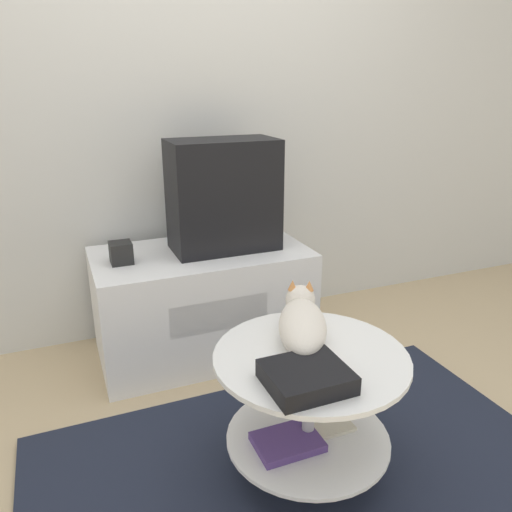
{
  "coord_description": "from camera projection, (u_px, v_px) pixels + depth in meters",
  "views": [
    {
      "loc": [
        -0.72,
        -1.3,
        1.39
      ],
      "look_at": [
        0.04,
        0.55,
        0.68
      ],
      "focal_mm": 35.0,
      "sensor_mm": 36.0,
      "label": 1
    }
  ],
  "objects": [
    {
      "name": "rug",
      "position": [
        303.0,
        473.0,
        1.85
      ],
      "size": [
        1.97,
        1.19,
        0.02
      ],
      "color": "#1E2333",
      "rests_on": "ground_plane"
    },
    {
      "name": "tv_stand",
      "position": [
        203.0,
        302.0,
        2.62
      ],
      "size": [
        1.07,
        0.59,
        0.56
      ],
      "color": "white",
      "rests_on": "ground_plane"
    },
    {
      "name": "coffee_table",
      "position": [
        308.0,
        399.0,
        1.73
      ],
      "size": [
        0.66,
        0.66,
        0.49
      ],
      "color": "#B2B2B7",
      "rests_on": "rug"
    },
    {
      "name": "speaker",
      "position": [
        121.0,
        253.0,
        2.35
      ],
      "size": [
        0.1,
        0.1,
        0.1
      ],
      "color": "black",
      "rests_on": "tv_stand"
    },
    {
      "name": "cat",
      "position": [
        302.0,
        322.0,
        1.77
      ],
      "size": [
        0.31,
        0.56,
        0.14
      ],
      "rotation": [
        0.0,
        0.0,
        1.13
      ],
      "color": "silver",
      "rests_on": "coffee_table"
    },
    {
      "name": "ground_plane",
      "position": [
        303.0,
        475.0,
        1.85
      ],
      "size": [
        12.0,
        12.0,
        0.0
      ],
      "primitive_type": "plane",
      "color": "tan"
    },
    {
      "name": "wall_back",
      "position": [
        188.0,
        96.0,
        2.64
      ],
      "size": [
        8.0,
        0.05,
        2.6
      ],
      "color": "silver",
      "rests_on": "ground_plane"
    },
    {
      "name": "dvd_box",
      "position": [
        306.0,
        377.0,
        1.5
      ],
      "size": [
        0.24,
        0.22,
        0.06
      ],
      "color": "black",
      "rests_on": "coffee_table"
    },
    {
      "name": "tv",
      "position": [
        224.0,
        195.0,
        2.48
      ],
      "size": [
        0.53,
        0.29,
        0.55
      ],
      "color": "black",
      "rests_on": "tv_stand"
    }
  ]
}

